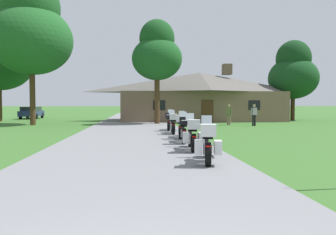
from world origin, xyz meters
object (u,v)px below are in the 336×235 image
object	(u,v)px
tree_by_lodge_front	(157,53)
tree_right_of_lodge	(293,72)
parked_navy_suv_far_left	(32,112)
bystander_gray_shirt_near_lodge	(254,114)
motorcycle_white_second_in_row	(192,135)
motorcycle_black_fifth_in_row	(173,124)
motorcycle_blue_nearest_to_camera	(208,143)
motorcycle_white_third_in_row	(184,129)
motorcycle_white_farthest_in_row	(169,121)
tree_left_near	(31,31)
motorcycle_orange_fourth_in_row	(181,126)
bystander_olive_shirt_beside_signpost	(229,113)

from	to	relation	value
tree_by_lodge_front	tree_right_of_lodge	distance (m)	15.87
parked_navy_suv_far_left	bystander_gray_shirt_near_lodge	bearing A→B (deg)	-37.56
motorcycle_white_second_in_row	motorcycle_black_fifth_in_row	world-z (taller)	same
motorcycle_blue_nearest_to_camera	motorcycle_white_third_in_row	distance (m)	4.93
motorcycle_black_fifth_in_row	parked_navy_suv_far_left	bearing A→B (deg)	127.07
motorcycle_white_third_in_row	motorcycle_white_farthest_in_row	bearing A→B (deg)	96.36
tree_right_of_lodge	parked_navy_suv_far_left	world-z (taller)	tree_right_of_lodge
motorcycle_blue_nearest_to_camera	motorcycle_white_second_in_row	xyz separation A→B (m)	(-0.01, 2.48, 0.00)
tree_left_near	motorcycle_black_fifth_in_row	bearing A→B (deg)	-41.62
motorcycle_orange_fourth_in_row	parked_navy_suv_far_left	size ratio (longest dim) A/B	0.44
motorcycle_blue_nearest_to_camera	tree_left_near	bearing A→B (deg)	130.19
bystander_gray_shirt_near_lodge	tree_by_lodge_front	xyz separation A→B (m)	(-7.39, 2.95, 5.05)
motorcycle_white_third_in_row	parked_navy_suv_far_left	distance (m)	29.15
motorcycle_white_farthest_in_row	parked_navy_suv_far_left	bearing A→B (deg)	136.66
motorcycle_white_second_in_row	bystander_gray_shirt_near_lodge	size ratio (longest dim) A/B	1.24
tree_right_of_lodge	motorcycle_blue_nearest_to_camera	bearing A→B (deg)	-121.07
bystander_gray_shirt_near_lodge	motorcycle_blue_nearest_to_camera	bearing A→B (deg)	-129.00
motorcycle_white_second_in_row	motorcycle_orange_fourth_in_row	bearing A→B (deg)	91.73
motorcycle_black_fifth_in_row	bystander_olive_shirt_beside_signpost	world-z (taller)	bystander_olive_shirt_beside_signpost
motorcycle_white_second_in_row	tree_left_near	distance (m)	20.27
motorcycle_blue_nearest_to_camera	bystander_olive_shirt_beside_signpost	bearing A→B (deg)	82.64
bystander_olive_shirt_beside_signpost	tree_right_of_lodge	distance (m)	12.31
motorcycle_blue_nearest_to_camera	tree_left_near	distance (m)	22.27
tree_right_of_lodge	motorcycle_white_second_in_row	bearing A→B (deg)	-123.88
parked_navy_suv_far_left	motorcycle_blue_nearest_to_camera	bearing A→B (deg)	-67.77
bystander_olive_shirt_beside_signpost	motorcycle_white_third_in_row	bearing A→B (deg)	109.81
bystander_olive_shirt_beside_signpost	bystander_gray_shirt_near_lodge	bearing A→B (deg)	-174.31
motorcycle_blue_nearest_to_camera	tree_by_lodge_front	size ratio (longest dim) A/B	0.24
motorcycle_white_third_in_row	tree_by_lodge_front	world-z (taller)	tree_by_lodge_front
bystander_gray_shirt_near_lodge	bystander_olive_shirt_beside_signpost	xyz separation A→B (m)	(-1.63, 1.30, 0.00)
motorcycle_black_fifth_in_row	bystander_olive_shirt_beside_signpost	bearing A→B (deg)	58.02
tree_by_lodge_front	motorcycle_white_third_in_row	bearing A→B (deg)	-88.68
motorcycle_white_second_in_row	motorcycle_white_farthest_in_row	world-z (taller)	same
motorcycle_white_second_in_row	parked_navy_suv_far_left	size ratio (longest dim) A/B	0.44
tree_left_near	parked_navy_suv_far_left	bearing A→B (deg)	107.84
motorcycle_white_farthest_in_row	tree_right_of_lodge	bearing A→B (deg)	50.78
motorcycle_white_third_in_row	bystander_olive_shirt_beside_signpost	world-z (taller)	bystander_olive_shirt_beside_signpost
tree_left_near	motorcycle_white_third_in_row	bearing A→B (deg)	-52.14
tree_by_lodge_front	motorcycle_white_farthest_in_row	bearing A→B (deg)	-87.28
motorcycle_orange_fourth_in_row	motorcycle_white_farthest_in_row	world-z (taller)	same
motorcycle_orange_fourth_in_row	bystander_olive_shirt_beside_signpost	xyz separation A→B (m)	(5.30, 9.98, 0.33)
motorcycle_white_third_in_row	motorcycle_orange_fourth_in_row	size ratio (longest dim) A/B	1.01
motorcycle_blue_nearest_to_camera	parked_navy_suv_far_left	size ratio (longest dim) A/B	0.44
motorcycle_black_fifth_in_row	tree_right_of_lodge	distance (m)	21.36
bystander_olive_shirt_beside_signpost	motorcycle_blue_nearest_to_camera	bearing A→B (deg)	116.29
motorcycle_blue_nearest_to_camera	motorcycle_white_third_in_row	size ratio (longest dim) A/B	0.99
motorcycle_white_third_in_row	tree_left_near	size ratio (longest dim) A/B	0.17
motorcycle_orange_fourth_in_row	tree_by_lodge_front	bearing A→B (deg)	102.32
bystander_olive_shirt_beside_signpost	tree_right_of_lodge	size ratio (longest dim) A/B	0.20
tree_right_of_lodge	motorcycle_orange_fourth_in_row	bearing A→B (deg)	-129.77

